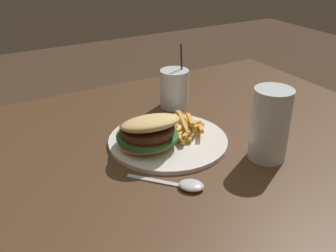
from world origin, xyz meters
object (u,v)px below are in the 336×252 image
Objects in this scene: meal_plate_near at (159,134)px; beer_glass at (270,125)px; juice_glass at (174,90)px; spoon at (187,185)px.

meal_plate_near is 1.75× the size of beer_glass.
meal_plate_near is 0.25m from beer_glass.
juice_glass is at bearing -129.30° from meal_plate_near.
juice_glass is 0.40m from spoon.
beer_glass is at bearing 50.81° from spoon.
beer_glass is 0.92× the size of juice_glass.
meal_plate_near reaches higher than spoon.
beer_glass reaches higher than spoon.
spoon is (0.21, 0.01, -0.07)m from beer_glass.
beer_glass is at bearing 139.55° from meal_plate_near.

